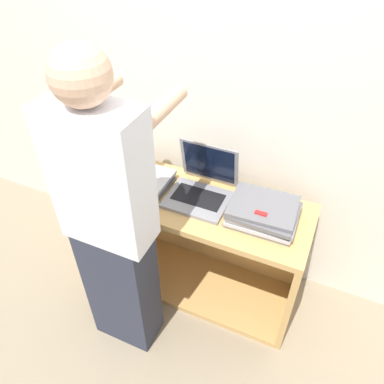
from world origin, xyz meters
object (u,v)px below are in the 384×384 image
at_px(laptop_stack_left, 140,180).
at_px(laptop_stack_right, 263,213).
at_px(person, 112,227).
at_px(laptop_open, 201,187).

xyz_separation_m(laptop_stack_left, laptop_stack_right, (0.72, 0.00, 0.02)).
distance_m(laptop_stack_left, person, 0.47).
relative_size(laptop_stack_right, person, 0.21).
height_order(laptop_stack_left, person, person).
distance_m(laptop_open, laptop_stack_left, 0.36).
relative_size(laptop_open, laptop_stack_left, 0.96).
distance_m(laptop_stack_left, laptop_stack_right, 0.72).
distance_m(laptop_open, laptop_stack_right, 0.36).
xyz_separation_m(laptop_stack_right, person, (-0.59, -0.45, 0.07)).
bearing_deg(laptop_stack_right, laptop_stack_left, -179.95).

